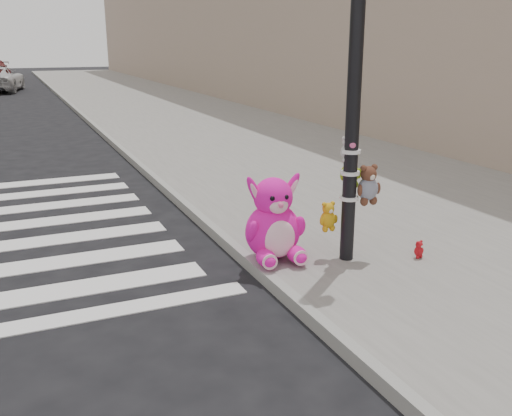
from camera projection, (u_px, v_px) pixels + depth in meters
name	position (u px, v px, depth m)	size (l,w,h in m)	color
ground	(179.00, 407.00, 4.28)	(120.00, 120.00, 0.00)	black
sidewalk_near	(256.00, 143.00, 14.98)	(7.00, 80.00, 0.14)	slate
curb_edge	(124.00, 153.00, 13.65)	(0.12, 80.00, 0.15)	gray
signal_pole	(354.00, 126.00, 6.41)	(0.71, 0.50, 4.00)	black
pink_bunny	(274.00, 225.00, 6.69)	(0.74, 0.81, 1.05)	#F915AB
red_teddy	(419.00, 249.00, 6.81)	(0.15, 0.10, 0.22)	red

